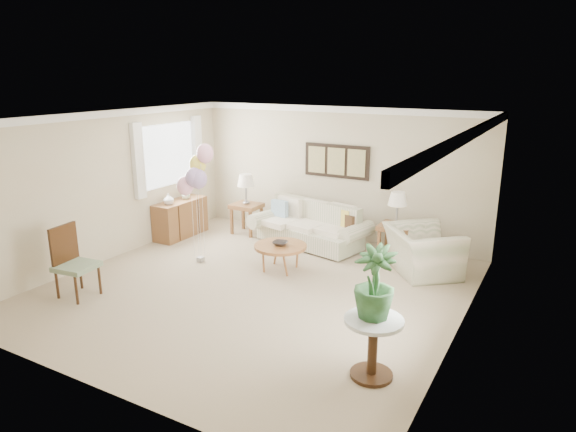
% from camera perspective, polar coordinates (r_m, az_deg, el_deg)
% --- Properties ---
extents(ground_plane, '(6.00, 6.00, 0.00)m').
position_cam_1_polar(ground_plane, '(8.00, -3.62, -8.05)').
color(ground_plane, tan).
extents(room_shell, '(6.04, 6.04, 2.60)m').
position_cam_1_polar(room_shell, '(7.63, -4.15, 3.62)').
color(room_shell, beige).
rests_on(room_shell, ground).
extents(wall_art_triptych, '(1.35, 0.06, 0.65)m').
position_cam_1_polar(wall_art_triptych, '(10.08, 5.42, 6.08)').
color(wall_art_triptych, black).
rests_on(wall_art_triptych, ground).
extents(sofa, '(2.40, 1.25, 0.82)m').
position_cam_1_polar(sofa, '(9.86, 2.54, -1.40)').
color(sofa, beige).
rests_on(sofa, ground).
extents(end_table_left, '(0.57, 0.52, 0.63)m').
position_cam_1_polar(end_table_left, '(10.54, -4.64, 0.82)').
color(end_table_left, brown).
rests_on(end_table_left, ground).
extents(end_table_right, '(0.57, 0.52, 0.63)m').
position_cam_1_polar(end_table_right, '(9.27, 11.90, -1.56)').
color(end_table_right, brown).
rests_on(end_table_right, ground).
extents(lamp_left, '(0.35, 0.35, 0.62)m').
position_cam_1_polar(lamp_left, '(10.41, -4.71, 3.87)').
color(lamp_left, gray).
rests_on(lamp_left, end_table_left).
extents(lamp_right, '(0.34, 0.34, 0.59)m').
position_cam_1_polar(lamp_right, '(9.12, 12.09, 1.77)').
color(lamp_right, gray).
rests_on(lamp_right, end_table_right).
extents(coffee_table, '(0.88, 0.88, 0.45)m').
position_cam_1_polar(coffee_table, '(8.56, -0.85, -3.45)').
color(coffee_table, '#9E662E').
rests_on(coffee_table, ground).
extents(decor_bowl, '(0.28, 0.28, 0.06)m').
position_cam_1_polar(decor_bowl, '(8.53, -0.86, -3.05)').
color(decor_bowl, '#292321').
rests_on(decor_bowl, coffee_table).
extents(armchair, '(1.53, 1.55, 0.76)m').
position_cam_1_polar(armchair, '(8.75, 14.70, -3.77)').
color(armchair, beige).
rests_on(armchair, ground).
extents(side_table, '(0.64, 0.64, 0.69)m').
position_cam_1_polar(side_table, '(5.70, 9.46, -12.72)').
color(side_table, silver).
rests_on(side_table, ground).
extents(potted_plant, '(0.45, 0.45, 0.79)m').
position_cam_1_polar(potted_plant, '(5.49, 9.59, -7.29)').
color(potted_plant, '#23471F').
rests_on(potted_plant, side_table).
extents(accent_chair, '(0.58, 0.58, 1.07)m').
position_cam_1_polar(accent_chair, '(8.20, -22.83, -4.54)').
color(accent_chair, gray).
rests_on(accent_chair, ground).
extents(credenza, '(0.46, 1.20, 0.74)m').
position_cam_1_polar(credenza, '(10.59, -11.86, -0.26)').
color(credenza, brown).
rests_on(credenza, ground).
extents(vase_white, '(0.21, 0.21, 0.21)m').
position_cam_1_polar(vase_white, '(10.22, -13.14, 1.85)').
color(vase_white, silver).
rests_on(vase_white, credenza).
extents(vase_sage, '(0.24, 0.24, 0.19)m').
position_cam_1_polar(vase_sage, '(10.59, -11.30, 2.36)').
color(vase_sage, '#AFBDA0').
rests_on(vase_sage, credenza).
extents(balloon_cluster, '(0.58, 0.53, 2.08)m').
position_cam_1_polar(balloon_cluster, '(8.79, -10.17, 4.77)').
color(balloon_cluster, gray).
rests_on(balloon_cluster, ground).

